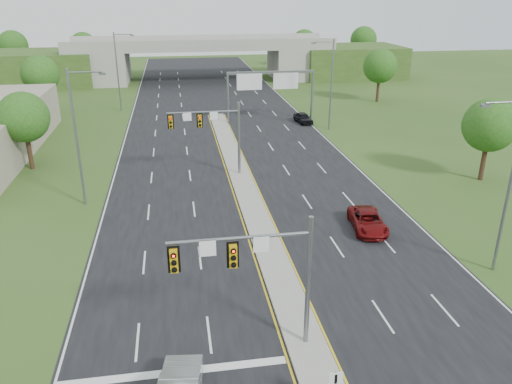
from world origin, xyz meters
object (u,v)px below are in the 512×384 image
Objects in this scene: signal_mast_near at (261,266)px; overpass at (202,62)px; sign_gantry at (270,82)px; car_far_a at (368,221)px; car_far_c at (303,118)px; signal_mast_far at (214,128)px.

signal_mast_near is 0.09× the size of overpass.
sign_gantry is 0.14× the size of overpass.
overpass is at bearing 103.88° from car_far_a.
sign_gantry is 2.93× the size of car_far_c.
signal_mast_far is 55.13m from overpass.
sign_gantry is at bearing 99.24° from car_far_a.
overpass reaches higher than car_far_c.
car_far_c is at bearing -18.18° from sign_gantry.
signal_mast_near is at bearing -90.00° from signal_mast_far.
signal_mast_far is 23.18m from car_far_c.
car_far_a is at bearing -88.18° from sign_gantry.
signal_mast_far is at bearing -133.70° from car_far_c.
sign_gantry is (8.95, 44.99, 0.51)m from signal_mast_near.
car_far_a is 1.23× the size of car_far_c.
car_far_a is at bearing -83.53° from overpass.
signal_mast_near is at bearing -101.25° from sign_gantry.
signal_mast_near is 1.00× the size of signal_mast_far.
sign_gantry is at bearing 78.75° from signal_mast_near.
signal_mast_near is 80.11m from overpass.
car_far_a is (7.74, -68.27, -2.86)m from overpass.
signal_mast_near is at bearing -122.87° from car_far_a.
signal_mast_near reaches higher than car_far_a.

